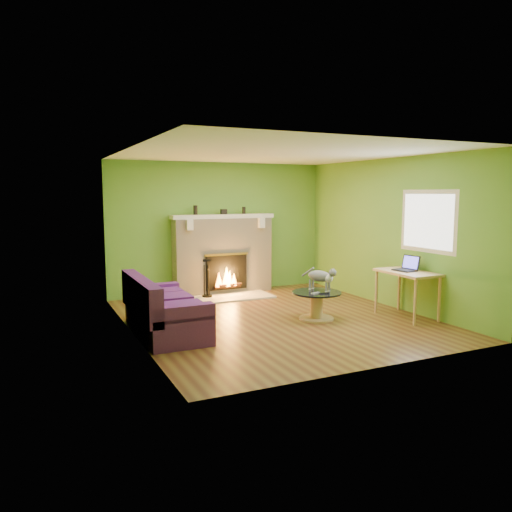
{
  "coord_description": "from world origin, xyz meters",
  "views": [
    {
      "loc": [
        -3.6,
        -6.91,
        1.99
      ],
      "look_at": [
        -0.17,
        0.4,
        0.97
      ],
      "focal_mm": 35.0,
      "sensor_mm": 36.0,
      "label": 1
    }
  ],
  "objects_px": {
    "sofa": "(162,311)",
    "cat": "(320,279)",
    "coffee_table": "(317,303)",
    "desk": "(407,277)"
  },
  "relations": [
    {
      "from": "sofa",
      "to": "cat",
      "type": "xyz_separation_m",
      "value": [
        2.5,
        -0.21,
        0.32
      ]
    },
    {
      "from": "coffee_table",
      "to": "sofa",
      "type": "bearing_deg",
      "value": 173.89
    },
    {
      "from": "desk",
      "to": "cat",
      "type": "distance_m",
      "value": 1.42
    },
    {
      "from": "sofa",
      "to": "coffee_table",
      "type": "bearing_deg",
      "value": -6.11
    },
    {
      "from": "sofa",
      "to": "desk",
      "type": "relative_size",
      "value": 1.8
    },
    {
      "from": "desk",
      "to": "cat",
      "type": "xyz_separation_m",
      "value": [
        -1.31,
        0.55,
        -0.02
      ]
    },
    {
      "from": "sofa",
      "to": "cat",
      "type": "distance_m",
      "value": 2.53
    },
    {
      "from": "desk",
      "to": "sofa",
      "type": "bearing_deg",
      "value": 168.71
    },
    {
      "from": "coffee_table",
      "to": "cat",
      "type": "bearing_deg",
      "value": 32.01
    },
    {
      "from": "desk",
      "to": "cat",
      "type": "relative_size",
      "value": 1.62
    }
  ]
}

